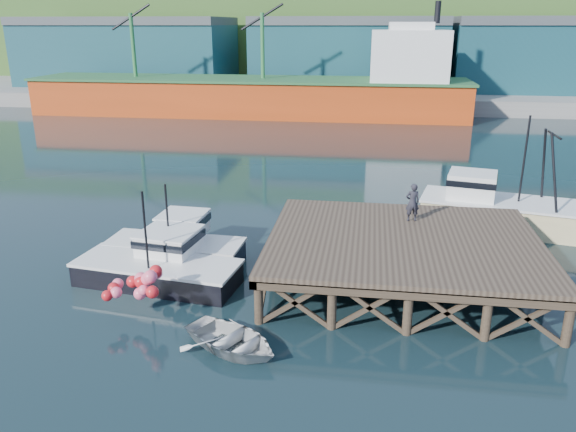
% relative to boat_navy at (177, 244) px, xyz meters
% --- Properties ---
extents(ground, '(300.00, 300.00, 0.00)m').
position_rel_boat_navy_xyz_m(ground, '(5.42, -0.94, -0.84)').
color(ground, black).
rests_on(ground, ground).
extents(wharf, '(12.00, 10.00, 2.62)m').
position_rel_boat_navy_xyz_m(wharf, '(10.92, -1.12, 1.10)').
color(wharf, brown).
rests_on(wharf, ground).
extents(far_quay, '(160.00, 40.00, 2.00)m').
position_rel_boat_navy_xyz_m(far_quay, '(5.42, 69.06, 0.16)').
color(far_quay, gray).
rests_on(far_quay, ground).
extents(warehouse_left, '(32.00, 16.00, 9.00)m').
position_rel_boat_navy_xyz_m(warehouse_left, '(-29.58, 64.06, 5.66)').
color(warehouse_left, '#184451').
rests_on(warehouse_left, far_quay).
extents(warehouse_mid, '(28.00, 16.00, 9.00)m').
position_rel_boat_navy_xyz_m(warehouse_mid, '(5.42, 64.06, 5.66)').
color(warehouse_mid, '#184451').
rests_on(warehouse_mid, far_quay).
extents(warehouse_right, '(30.00, 16.00, 9.00)m').
position_rel_boat_navy_xyz_m(warehouse_right, '(35.42, 64.06, 5.66)').
color(warehouse_right, '#184451').
rests_on(warehouse_right, far_quay).
extents(cargo_ship, '(55.50, 10.00, 13.75)m').
position_rel_boat_navy_xyz_m(cargo_ship, '(-3.04, 47.06, 2.48)').
color(cargo_ship, '#C94112').
rests_on(cargo_ship, ground).
extents(hillside, '(220.00, 50.00, 22.00)m').
position_rel_boat_navy_xyz_m(hillside, '(5.42, 99.06, 10.16)').
color(hillside, '#2D511E').
rests_on(hillside, ground).
extents(boat_navy, '(6.78, 3.74, 4.17)m').
position_rel_boat_navy_xyz_m(boat_navy, '(0.00, 0.00, 0.00)').
color(boat_navy, black).
rests_on(boat_navy, ground).
extents(boat_black, '(7.69, 6.41, 4.58)m').
position_rel_boat_navy_xyz_m(boat_black, '(0.07, -2.53, 0.00)').
color(boat_black, black).
rests_on(boat_black, ground).
extents(trawler, '(10.24, 5.52, 6.51)m').
position_rel_boat_navy_xyz_m(trawler, '(17.05, 7.03, 0.50)').
color(trawler, beige).
rests_on(trawler, ground).
extents(dinghy, '(4.72, 4.29, 0.80)m').
position_rel_boat_navy_xyz_m(dinghy, '(4.64, -7.67, -0.44)').
color(dinghy, silver).
rests_on(dinghy, ground).
extents(dockworker, '(0.76, 0.58, 1.86)m').
position_rel_boat_navy_xyz_m(dockworker, '(11.38, 1.45, 2.22)').
color(dockworker, '#22212A').
rests_on(dockworker, wharf).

